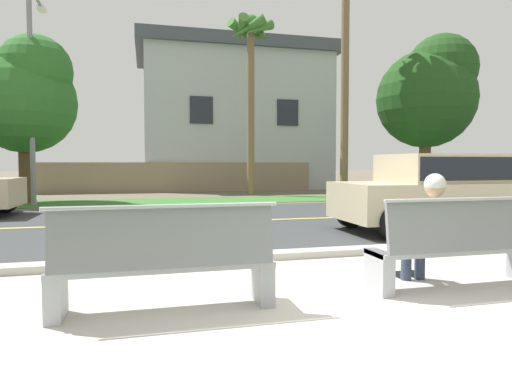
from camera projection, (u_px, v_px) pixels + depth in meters
The scene contains 16 objects.
ground_plane at pixel (212, 214), 11.67m from camera, with size 140.00×140.00×0.00m, color #665B4C.
sidewalk_pavement at pixel (327, 301), 4.32m from camera, with size 44.00×3.60×0.01m, color beige.
curb_edge at pixel (271, 256), 6.20m from camera, with size 44.00×0.30×0.11m, color #ADA89E.
street_asphalt at pixel (222, 222), 10.22m from camera, with size 52.00×8.00×0.01m, color #383A3D.
road_centre_line at pixel (222, 221), 10.22m from camera, with size 48.00×0.14×0.01m, color #E0CC4C.
far_verge_grass at pixel (194, 201), 15.84m from camera, with size 48.00×2.80×0.02m, color #38702D.
bench_left at pixel (165, 263), 3.95m from camera, with size 2.00×0.48×1.01m.
bench_right at pixel (460, 247), 4.71m from camera, with size 2.00×0.48×1.01m.
seated_person_white at pixel (429, 226), 4.80m from camera, with size 0.52×0.68×1.25m.
car_beige_far at pixel (443, 188), 8.87m from camera, with size 4.30×1.86×1.54m.
streetlamp at pixel (32, 79), 14.17m from camera, with size 0.24×2.10×7.12m.
shade_tree_left at pixel (27, 95), 14.81m from camera, with size 3.43×3.43×5.66m.
shade_tree_centre at pixel (430, 92), 18.17m from camera, with size 4.02×4.02×6.64m.
palm_tree_short at pixel (251, 50), 18.44m from camera, with size 2.09×1.98×7.59m.
garden_wall at pixel (179, 177), 20.81m from camera, with size 13.00×0.36×1.40m, color gray.
house_across_street at pixel (233, 118), 24.55m from camera, with size 10.38×6.91×7.68m.
Camera 1 is at (-1.72, -3.55, 1.36)m, focal length 30.82 mm.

